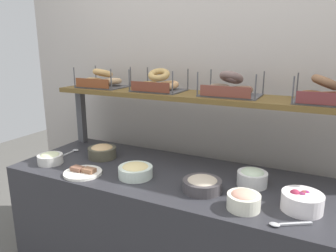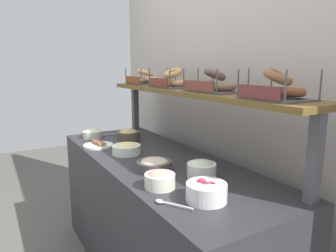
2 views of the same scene
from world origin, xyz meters
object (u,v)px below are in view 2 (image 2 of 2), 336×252
bagel_basket_poppy (214,84)px  bagel_basket_plain (145,79)px  bowl_potato_salad (92,134)px  serving_plate_white (98,145)px  bowl_egg_salad (126,148)px  bowl_beet_salad (206,191)px  bowl_tuna_salad (154,165)px  bowl_scallion_spread (202,168)px  bagel_basket_cinnamon_raisin (277,89)px  bowl_hummus (128,135)px  bagel_basket_sesame (172,81)px  bowl_lox_spread (160,179)px  serving_spoon_by_edge (167,203)px  serving_spoon_near_plate (115,134)px

bagel_basket_poppy → bagel_basket_plain: bearing=-179.4°
bowl_potato_salad → serving_plate_white: bearing=-8.2°
bowl_egg_salad → bowl_beet_salad: 0.86m
bowl_tuna_salad → bagel_basket_poppy: size_ratio=0.59×
bowl_egg_salad → bowl_potato_salad: (-0.59, -0.06, -0.00)m
bowl_beet_salad → bowl_scallion_spread: bearing=147.5°
bowl_potato_salad → bagel_basket_cinnamon_raisin: size_ratio=0.54×
bagel_basket_plain → bagel_basket_poppy: size_ratio=0.96×
bowl_hummus → bagel_basket_sesame: 0.57m
bowl_egg_salad → bagel_basket_poppy: bearing=45.0°
bowl_hummus → bagel_basket_sesame: (0.30, 0.23, 0.43)m
bowl_egg_salad → bowl_lox_spread: bearing=-8.0°
bowl_potato_salad → serving_spoon_by_edge: bearing=-3.8°
serving_spoon_by_edge → bagel_basket_poppy: 0.83m
bowl_egg_salad → bagel_basket_sesame: size_ratio=0.61×
bowl_beet_salad → bagel_basket_cinnamon_raisin: bagel_basket_cinnamon_raisin is taller
serving_plate_white → bagel_basket_poppy: bagel_basket_poppy is taller
bagel_basket_sesame → bagel_basket_poppy: size_ratio=0.93×
bowl_potato_salad → bagel_basket_plain: bagel_basket_plain is taller
bowl_lox_spread → serving_spoon_by_edge: (0.18, -0.06, -0.04)m
bowl_tuna_salad → bowl_potato_salad: size_ratio=1.29×
bagel_basket_sesame → bagel_basket_cinnamon_raisin: size_ratio=1.10×
bowl_scallion_spread → bowl_potato_salad: size_ratio=1.02×
bagel_basket_plain → bagel_basket_cinnamon_raisin: 1.40m
bowl_potato_salad → bagel_basket_plain: 0.64m
serving_plate_white → serving_spoon_by_edge: size_ratio=1.35×
bowl_tuna_salad → serving_spoon_near_plate: 1.02m
bowl_egg_salad → bowl_beet_salad: size_ratio=1.06×
bowl_tuna_salad → bowl_scallion_spread: bowl_scallion_spread is taller
bowl_tuna_salad → bagel_basket_cinnamon_raisin: 0.77m
bowl_beet_salad → bagel_basket_cinnamon_raisin: (0.03, 0.37, 0.44)m
bowl_lox_spread → bagel_basket_plain: size_ratio=0.47×
bowl_potato_salad → serving_spoon_by_edge: size_ratio=0.95×
bowl_scallion_spread → serving_spoon_near_plate: (-1.22, -0.03, -0.04)m
bowl_scallion_spread → bowl_beet_salad: same height
bowl_egg_salad → bowl_tuna_salad: size_ratio=0.97×
bowl_beet_salad → bagel_basket_sesame: bearing=157.5°
bowl_tuna_salad → bowl_hummus: (-0.76, 0.17, 0.01)m
bowl_potato_salad → serving_plate_white: size_ratio=0.70×
bowl_hummus → serving_spoon_by_edge: 1.22m
bowl_lox_spread → serving_spoon_near_plate: 1.26m
bowl_egg_salad → bowl_scallion_spread: size_ratio=1.22×
bowl_egg_salad → bowl_beet_salad: bowl_beet_salad is taller
bagel_basket_cinnamon_raisin → bowl_hummus: bearing=-170.4°
bowl_hummus → bagel_basket_cinnamon_raisin: 1.35m
bowl_egg_salad → bowl_hummus: (-0.36, 0.17, 0.01)m
bowl_scallion_spread → bowl_lox_spread: bearing=-86.1°
bowl_potato_salad → bowl_lox_spread: bowl_lox_spread is taller
bowl_hummus → bagel_basket_sesame: size_ratio=0.58×
bowl_tuna_salad → bowl_lox_spread: 0.25m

